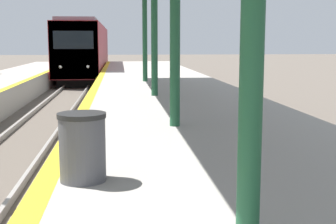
{
  "coord_description": "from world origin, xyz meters",
  "views": [
    {
      "loc": [
        2.59,
        -2.1,
        2.73
      ],
      "look_at": [
        4.79,
        19.07,
        -0.46
      ],
      "focal_mm": 50.0,
      "sensor_mm": 36.0,
      "label": 1
    }
  ],
  "objects": [
    {
      "name": "train",
      "position": [
        0.0,
        36.05,
        2.13
      ],
      "size": [
        2.84,
        21.75,
        4.19
      ],
      "color": "black",
      "rests_on": "ground"
    },
    {
      "name": "trash_bin",
      "position": [
        2.12,
        3.66,
        1.44
      ],
      "size": [
        0.6,
        0.6,
        0.86
      ],
      "color": "#4C4C51",
      "rests_on": "platform_right"
    }
  ]
}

